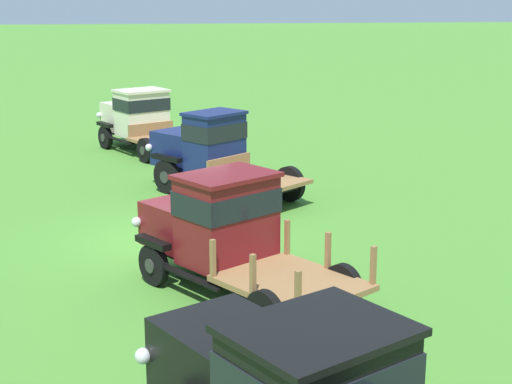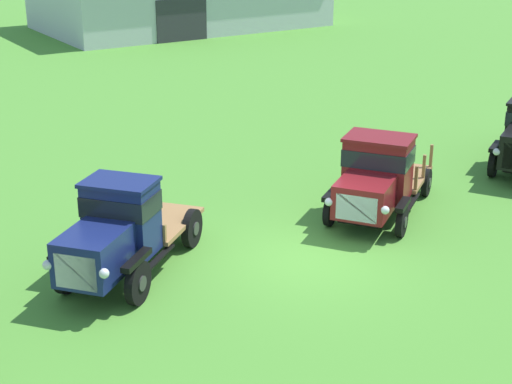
% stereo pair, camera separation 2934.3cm
% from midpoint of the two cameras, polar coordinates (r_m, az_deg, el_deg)
% --- Properties ---
extents(ground_plane, '(240.00, 240.00, 0.00)m').
position_cam_midpoint_polar(ground_plane, '(9.89, 47.44, -32.04)').
color(ground_plane, '#47842D').
extents(vintage_truck_foreground_near, '(4.69, 3.60, 2.09)m').
position_cam_midpoint_polar(vintage_truck_foreground_near, '(15.80, 15.13, -6.12)').
color(vintage_truck_foreground_near, black).
rests_on(vintage_truck_foreground_near, ground).
extents(vintage_truck_second_in_line, '(4.60, 4.20, 2.22)m').
position_cam_midpoint_polar(vintage_truck_second_in_line, '(12.01, 36.28, -15.12)').
color(vintage_truck_second_in_line, black).
rests_on(vintage_truck_second_in_line, ground).
extents(vintage_truck_midrow_center, '(4.87, 4.08, 2.15)m').
position_cam_midpoint_polar(vintage_truck_midrow_center, '(9.32, 70.33, -31.48)').
color(vintage_truck_midrow_center, black).
rests_on(vintage_truck_midrow_center, ground).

